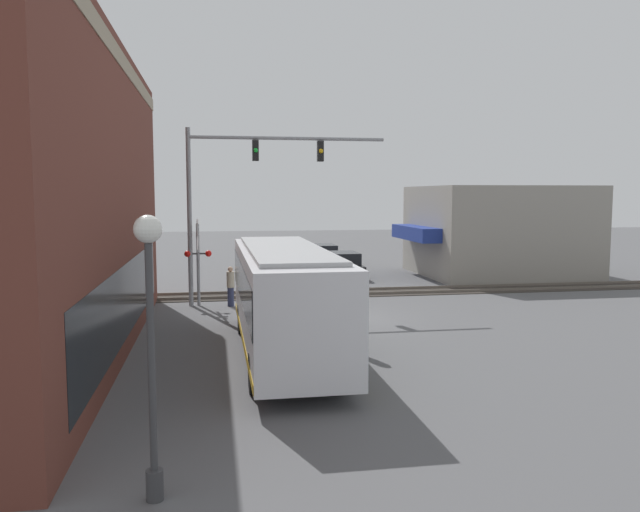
% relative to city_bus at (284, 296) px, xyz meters
% --- Properties ---
extents(ground_plane, '(120.00, 120.00, 0.00)m').
position_rel_city_bus_xyz_m(ground_plane, '(5.28, -2.80, -1.82)').
color(ground_plane, '#565659').
extents(shop_building, '(8.48, 10.45, 5.37)m').
position_rel_city_bus_xyz_m(shop_building, '(16.85, -14.88, 0.86)').
color(shop_building, gray).
rests_on(shop_building, ground).
extents(city_bus, '(10.74, 2.59, 3.31)m').
position_rel_city_bus_xyz_m(city_bus, '(0.00, 0.00, 0.00)').
color(city_bus, silver).
rests_on(city_bus, ground).
extents(traffic_signal_gantry, '(0.42, 8.75, 7.74)m').
position_rel_city_bus_xyz_m(traffic_signal_gantry, '(9.07, 0.70, 3.84)').
color(traffic_signal_gantry, gray).
rests_on(traffic_signal_gantry, ground).
extents(crossing_signal, '(1.41, 1.18, 3.81)m').
position_rel_city_bus_xyz_m(crossing_signal, '(9.04, 2.77, 0.47)').
color(crossing_signal, gray).
rests_on(crossing_signal, ground).
extents(streetlamp, '(0.44, 0.44, 4.56)m').
position_rel_city_bus_xyz_m(streetlamp, '(-8.71, 3.08, 0.91)').
color(streetlamp, '#38383A').
rests_on(streetlamp, ground).
extents(rail_track_near, '(2.60, 60.00, 0.15)m').
position_rel_city_bus_xyz_m(rail_track_near, '(11.28, -2.80, -1.80)').
color(rail_track_near, '#332D28').
rests_on(rail_track_near, ground).
extents(parked_car_black, '(4.22, 1.82, 1.52)m').
position_rel_city_bus_xyz_m(parked_car_black, '(17.07, -5.40, -1.13)').
color(parked_car_black, black).
rests_on(parked_car_black, ground).
extents(parked_car_silver, '(4.43, 1.82, 1.43)m').
position_rel_city_bus_xyz_m(parked_car_silver, '(23.95, -5.40, -1.16)').
color(parked_car_silver, '#B7B7BC').
rests_on(parked_car_silver, ground).
extents(pedestrian_at_crossing, '(0.34, 0.34, 1.75)m').
position_rel_city_bus_xyz_m(pedestrian_at_crossing, '(8.65, 1.38, -0.93)').
color(pedestrian_at_crossing, '#2D3351').
rests_on(pedestrian_at_crossing, ground).
extents(pedestrian_near_bus, '(0.34, 0.34, 1.79)m').
position_rel_city_bus_xyz_m(pedestrian_near_bus, '(-0.33, -2.18, -0.91)').
color(pedestrian_near_bus, '#2D3351').
rests_on(pedestrian_near_bus, ground).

